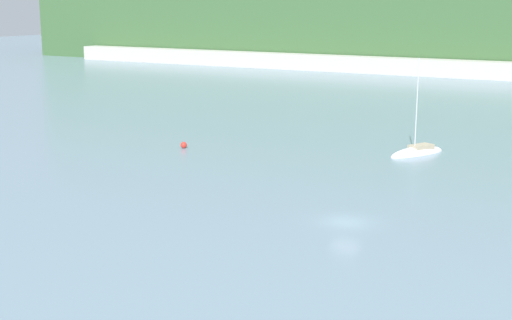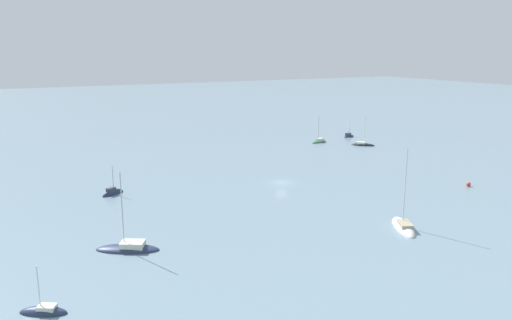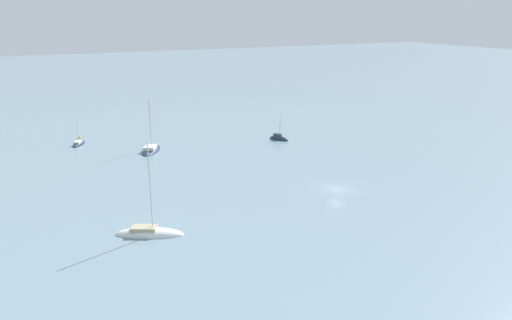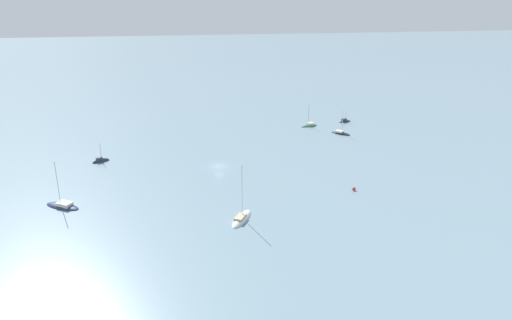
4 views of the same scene
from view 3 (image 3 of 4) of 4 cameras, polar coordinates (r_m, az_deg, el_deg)
ground_plane at (r=82.64m, az=9.23°, el=-3.34°), size 600.00×600.00×0.00m
sailboat_0 at (r=106.10m, az=-11.90°, el=1.09°), size 9.28×7.18×11.81m
sailboat_1 at (r=115.28m, az=-19.59°, el=1.68°), size 5.32×4.13×6.10m
sailboat_2 at (r=112.93m, az=2.61°, el=2.38°), size 4.89×3.41×6.45m
sailboat_5 at (r=67.09m, az=-12.09°, el=-8.29°), size 6.40×9.09×13.48m
mooring_buoy_0 at (r=121.30m, az=-19.56°, el=2.53°), size 0.68×0.68×0.68m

